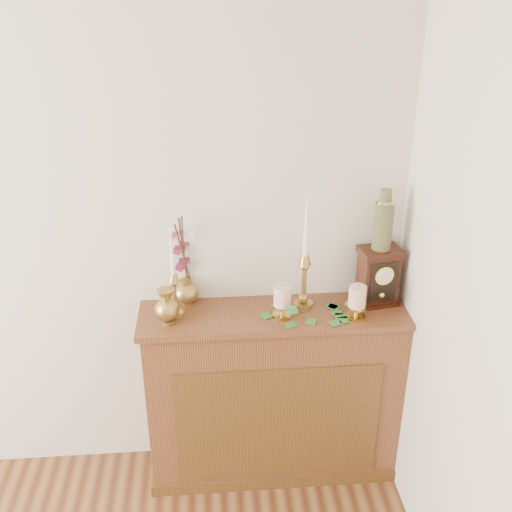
{
  "coord_description": "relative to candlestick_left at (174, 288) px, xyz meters",
  "views": [
    {
      "loc": [
        1.12,
        -0.22,
        2.34
      ],
      "look_at": [
        1.31,
        2.05,
        1.24
      ],
      "focal_mm": 42.0,
      "sensor_mm": 36.0,
      "label": 1
    }
  ],
  "objects": [
    {
      "name": "console_shelf",
      "position": [
        0.45,
        -0.0,
        -0.63
      ],
      "size": [
        1.24,
        0.34,
        0.93
      ],
      "color": "brown",
      "rests_on": "ground"
    },
    {
      "name": "candlestick_left",
      "position": [
        0.0,
        0.0,
        0.0
      ],
      "size": [
        0.07,
        0.07,
        0.43
      ],
      "rotation": [
        0.0,
        0.0,
        0.21
      ],
      "color": "tan",
      "rests_on": "console_shelf"
    },
    {
      "name": "candlestick_center",
      "position": [
        0.58,
        0.03,
        0.03
      ],
      "size": [
        0.09,
        0.09,
        0.53
      ],
      "rotation": [
        0.0,
        0.0,
        0.32
      ],
      "color": "tan",
      "rests_on": "console_shelf"
    },
    {
      "name": "bud_vase",
      "position": [
        -0.03,
        -0.07,
        -0.06
      ],
      "size": [
        0.11,
        0.11,
        0.17
      ],
      "rotation": [
        0.0,
        0.0,
        0.19
      ],
      "color": "tan",
      "rests_on": "console_shelf"
    },
    {
      "name": "ginger_jar",
      "position": [
        0.03,
        0.14,
        0.06
      ],
      "size": [
        0.18,
        0.2,
        0.45
      ],
      "rotation": [
        0.0,
        0.0,
        -0.4
      ],
      "color": "tan",
      "rests_on": "console_shelf"
    },
    {
      "name": "pillar_candle_left",
      "position": [
        0.47,
        -0.05,
        -0.05
      ],
      "size": [
        0.09,
        0.09,
        0.17
      ],
      "rotation": [
        0.0,
        0.0,
        0.11
      ],
      "color": "gold",
      "rests_on": "console_shelf"
    },
    {
      "name": "pillar_candle_right",
      "position": [
        0.8,
        -0.08,
        -0.05
      ],
      "size": [
        0.09,
        0.09,
        0.17
      ],
      "rotation": [
        0.0,
        0.0,
        -0.21
      ],
      "color": "gold",
      "rests_on": "console_shelf"
    },
    {
      "name": "ivy_garland",
      "position": [
        0.64,
        -0.04,
        -0.13
      ],
      "size": [
        0.47,
        0.22,
        0.08
      ],
      "rotation": [
        0.0,
        0.0,
        -0.08
      ],
      "color": "#2C722B",
      "rests_on": "console_shelf"
    },
    {
      "name": "mantel_clock",
      "position": [
        0.92,
        0.04,
        -0.0
      ],
      "size": [
        0.2,
        0.16,
        0.28
      ],
      "rotation": [
        0.0,
        0.0,
        0.16
      ],
      "color": "black",
      "rests_on": "console_shelf"
    },
    {
      "name": "ceramic_vase",
      "position": [
        0.92,
        0.04,
        0.26
      ],
      "size": [
        0.09,
        0.09,
        0.28
      ],
      "rotation": [
        0.0,
        0.0,
        0.16
      ],
      "color": "#183127",
      "rests_on": "mantel_clock"
    }
  ]
}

